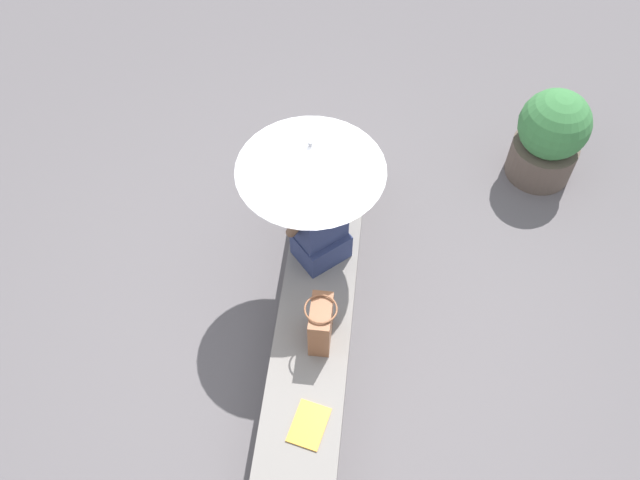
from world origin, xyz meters
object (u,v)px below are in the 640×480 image
handbag_black (321,324)px  parasol (310,158)px  person_seated (321,221)px  tote_bag_canvas (331,177)px  planter_near (550,137)px  magazine (309,425)px

handbag_black → parasol: bearing=11.2°
person_seated → handbag_black: 0.69m
person_seated → tote_bag_canvas: size_ratio=2.96×
planter_near → magazine: bearing=147.8°
parasol → handbag_black: size_ratio=2.77×
person_seated → parasol: (0.09, 0.08, 0.51)m
person_seated → magazine: bearing=-177.0°
parasol → handbag_black: (-0.74, -0.15, -0.72)m
parasol → tote_bag_canvas: 0.91m
person_seated → magazine: (-1.26, -0.07, -0.38)m
parasol → handbag_black: bearing=-168.8°
person_seated → planter_near: 2.26m
magazine → handbag_black: bearing=12.3°
tote_bag_canvas → magazine: (-1.85, -0.06, -0.14)m
parasol → magazine: 1.62m
person_seated → tote_bag_canvas: (0.59, -0.01, -0.24)m
tote_bag_canvas → magazine: bearing=-178.2°
handbag_black → tote_bag_canvas: size_ratio=1.24×
person_seated → parasol: size_ratio=0.86×
planter_near → parasol: bearing=125.8°
person_seated → magazine: person_seated is taller
parasol → planter_near: size_ratio=1.22×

